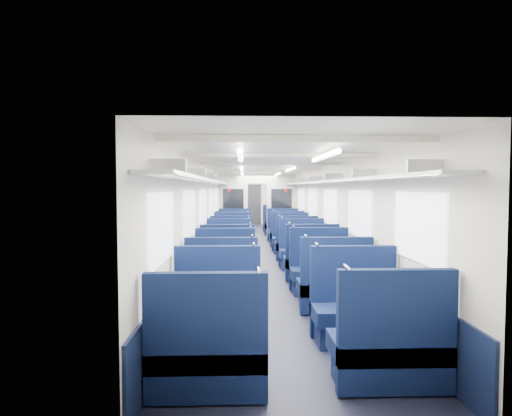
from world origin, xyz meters
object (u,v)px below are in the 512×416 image
Objects in this scene: end_door at (253,204)px; seat_9 at (311,262)px; seat_1 at (390,350)px; seat_19 at (283,232)px; seat_3 at (356,312)px; seat_6 at (225,274)px; bulkhead at (257,204)px; seat_17 at (287,235)px; seat_2 at (217,312)px; seat_0 at (208,356)px; seat_11 at (302,253)px; seat_15 at (291,240)px; seat_16 at (233,236)px; seat_22 at (236,224)px; seat_8 at (227,263)px; seat_7 at (320,272)px; seat_13 at (296,246)px; seat_18 at (234,232)px; seat_4 at (222,289)px; seat_5 at (334,288)px; seat_12 at (231,246)px; seat_10 at (229,253)px; seat_14 at (232,240)px; seat_21 at (278,226)px; seat_20 at (235,226)px.

seat_9 is at bearing -86.26° from end_door.
seat_19 is at bearing 90.00° from seat_1.
seat_6 is (-1.66, 2.26, 0.00)m from seat_3.
end_door reaches higher than seat_9.
seat_17 is at bearing -70.13° from bulkhead.
seat_2 is at bearing -117.00° from seat_9.
seat_0 and seat_11 have the same top height.
seat_2 and seat_15 have the same top height.
seat_16 is 4.39m from seat_22.
seat_8 and seat_9 have the same top height.
end_door is at bearing 93.47° from seat_7.
seat_9 and seat_22 have the same top height.
seat_6 is 1.00× the size of seat_13.
seat_7 and seat_8 have the same top height.
seat_18 and seat_19 have the same top height.
seat_17 is at bearing 76.22° from seat_4.
seat_2 is 2.22m from seat_6.
seat_11 is (0.00, 3.37, 0.00)m from seat_5.
seat_7 and seat_18 have the same top height.
seat_12 is (-1.66, 6.87, 0.00)m from seat_1.
seat_10 is 1.00× the size of seat_17.
seat_3 is 7.14m from seat_14.
seat_9 is at bearing 70.00° from seat_0.
end_door reaches higher than seat_8.
seat_17 and seat_18 have the same top height.
seat_18 is at bearing 90.00° from seat_2.
seat_14 is (-1.66, 1.32, 0.00)m from seat_13.
bulkhead is at bearing 75.94° from seat_14.
seat_17 is (0.83, -8.05, -0.64)m from end_door.
seat_8 is (-1.66, 3.28, 0.00)m from seat_3.
seat_1 is 4.47m from seat_9.
seat_13 is (0.00, 3.29, 0.00)m from seat_7.
seat_19 is (1.66, 6.84, 0.00)m from seat_6.
seat_3 is 5.62m from seat_13.
seat_22 is (-0.83, -3.71, -0.64)m from end_door.
seat_8 and seat_21 have the same top height.
seat_1 is 1.00× the size of seat_20.
bulkhead is at bearing -45.82° from seat_20.
seat_11 is 1.07m from seat_13.
seat_4 is 1.00× the size of seat_19.
seat_21 is at bearing -33.66° from seat_22.
bulkhead is 2.39× the size of seat_6.
seat_17 is (1.66, 7.92, 0.00)m from seat_2.
seat_0 is 12.37m from seat_20.
seat_6 is 5.64m from seat_16.
seat_13 is at bearing 69.46° from seat_4.
seat_4 is (0.00, 1.15, 0.00)m from seat_2.
seat_3 is 8.07m from seat_16.
seat_3 is at bearing -90.00° from seat_7.
seat_14 is at bearing -104.06° from bulkhead.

